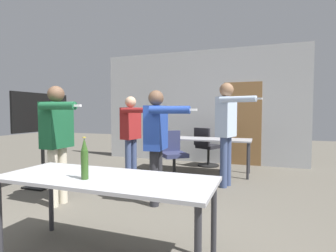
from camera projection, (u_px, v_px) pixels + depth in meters
name	position (u px, v px, depth m)	size (l,w,h in m)	color
back_wall	(200.00, 107.00, 6.86)	(5.28, 0.12, 2.91)	#B2B5B7
conference_table_near	(105.00, 185.00, 2.29)	(1.92, 0.73, 0.75)	#A8A8AD
conference_table_far	(200.00, 141.00, 5.66)	(2.15, 0.65, 0.75)	#A8A8AD
tv_screen	(42.00, 127.00, 4.60)	(0.44, 1.20, 1.64)	black
person_right_polo	(58.00, 133.00, 3.66)	(0.76, 0.64, 1.68)	beige
person_near_casual	(227.00, 123.00, 4.56)	(0.76, 0.75, 1.82)	#3D4C75
person_far_watching	(157.00, 136.00, 3.70)	(0.78, 0.62, 1.62)	#28282D
person_left_plaid	(131.00, 129.00, 5.13)	(0.71, 0.68, 1.62)	#3D4C75
office_chair_mid_tucked	(206.00, 148.00, 6.32)	(0.63, 0.66, 0.94)	black
office_chair_side_rolled	(173.00, 156.00, 5.25)	(0.67, 0.69, 0.93)	black
beer_bottle	(85.00, 159.00, 2.20)	(0.06, 0.06, 0.36)	#2D511E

